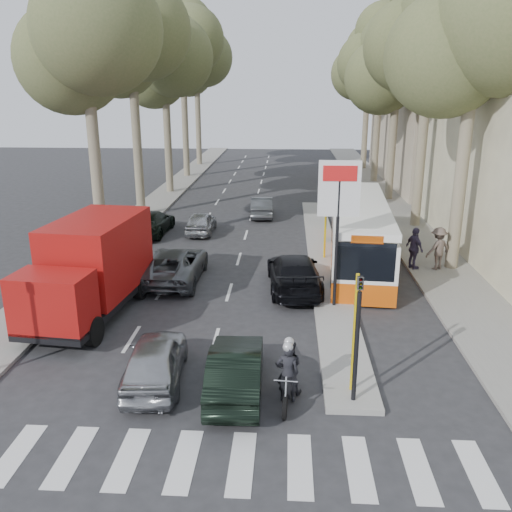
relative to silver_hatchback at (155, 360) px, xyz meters
The scene contains 29 objects.
ground 2.42m from the silver_hatchback, 15.49° to the left, with size 120.00×120.00×0.00m, color #28282B.
sidewalk_right 27.83m from the silver_hatchback, 67.07° to the left, with size 3.20×70.00×0.12m, color gray.
median_left 29.20m from the silver_hatchback, 101.38° to the left, with size 2.40×64.00×0.12m, color gray.
traffic_island 12.87m from the silver_hatchback, 64.71° to the left, with size 1.50×26.00×0.16m, color gray.
building_far 39.58m from the silver_hatchback, 62.87° to the left, with size 11.00×20.00×16.00m, color #B7A88E.
billboard 8.42m from the silver_hatchback, 45.67° to the left, with size 1.50×12.10×5.60m.
traffic_light_island 5.85m from the silver_hatchback, ahead, with size 0.16×0.41×3.60m.
tree_l_a 16.97m from the silver_hatchback, 113.87° to the left, with size 7.40×7.20×14.10m.
tree_l_b 23.89m from the silver_hatchback, 105.46° to the left, with size 7.40×7.20×14.88m.
tree_l_c 30.72m from the silver_hatchback, 100.90° to the left, with size 7.40×7.20×13.71m.
tree_l_d 38.78m from the silver_hatchback, 98.72° to the left, with size 7.40×7.20×15.66m.
tree_l_e 46.20m from the silver_hatchback, 97.30° to the left, with size 7.40×7.20×14.49m.
tree_r_a 18.40m from the silver_hatchback, 43.35° to the left, with size 7.40×7.20×14.10m.
tree_r_b 24.45m from the silver_hatchback, 58.53° to the left, with size 7.40×7.20×15.27m.
tree_r_c 30.38m from the silver_hatchback, 67.15° to the left, with size 7.40×7.20×13.32m.
tree_r_d 37.99m from the silver_hatchback, 71.88° to the left, with size 7.40×7.20×14.88m.
tree_r_e 45.30m from the silver_hatchback, 74.98° to the left, with size 7.40×7.20×14.10m.
silver_hatchback is the anchor object (origin of this frame).
dark_hatchback 2.36m from the silver_hatchback, ahead, with size 1.42×4.07×1.34m, color black.
queue_car_a 8.48m from the silver_hatchback, 97.84° to the left, with size 2.34×5.09×1.41m, color #53575B.
queue_car_b 8.60m from the silver_hatchback, 62.39° to the left, with size 2.07×5.08×1.48m, color black.
queue_car_c 16.43m from the silver_hatchback, 94.40° to the left, with size 1.47×3.65×1.24m, color #9FA2A7.
queue_car_d 20.87m from the silver_hatchback, 84.46° to the left, with size 1.36×3.91×1.29m, color #484B4F.
queue_car_e 16.47m from the silver_hatchback, 104.28° to the left, with size 1.92×4.71×1.37m, color black.
red_truck 5.83m from the silver_hatchback, 126.17° to the left, with size 3.11×6.75×3.49m.
city_bus 13.32m from the silver_hatchback, 58.01° to the left, with size 3.33×11.43×2.97m.
motorcycle 3.82m from the silver_hatchback, ahead, with size 0.77×2.08×1.77m.
pedestrian_near 13.97m from the silver_hatchback, 47.48° to the left, with size 1.12×0.55×1.92m, color #3D344E.
pedestrian_far 14.68m from the silver_hatchback, 44.41° to the left, with size 1.26×0.56×1.95m, color brown.
Camera 1 is at (1.42, -14.14, 8.05)m, focal length 38.00 mm.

